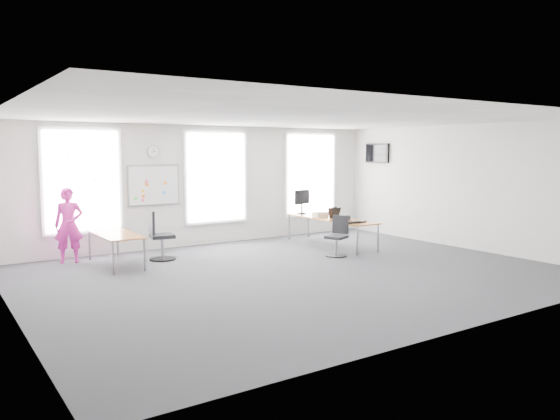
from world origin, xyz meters
TOP-DOWN VIEW (x-y plane):
  - floor at (0.00, 0.00)m, footprint 10.00×10.00m
  - ceiling at (0.00, 0.00)m, footprint 10.00×10.00m
  - wall_back at (0.00, 4.00)m, footprint 10.00×0.00m
  - wall_front at (0.00, -4.00)m, footprint 10.00×0.00m
  - wall_left at (-5.00, 0.00)m, footprint 0.00×10.00m
  - wall_right at (5.00, 0.00)m, footprint 0.00×10.00m
  - window_left at (-3.00, 3.97)m, footprint 1.60×0.06m
  - window_mid at (0.30, 3.97)m, footprint 1.60×0.06m
  - window_right at (3.30, 3.97)m, footprint 1.60×0.06m
  - desk_right at (2.53, 2.08)m, footprint 0.76×2.84m
  - desk_left at (-2.69, 2.68)m, footprint 0.74×1.84m
  - chair_right at (1.78, 0.91)m, footprint 0.53×0.53m
  - chair_left at (-1.74, 2.70)m, footprint 0.58×0.58m
  - person at (-3.42, 3.51)m, footprint 0.67×0.53m
  - whiteboard at (-1.35, 3.97)m, footprint 1.20×0.03m
  - wall_clock at (-1.35, 3.97)m, footprint 0.30×0.04m
  - tv at (4.95, 3.00)m, footprint 0.06×0.90m
  - keyboard at (2.38, 1.03)m, footprint 0.51×0.25m
  - mouse at (2.73, 1.04)m, footprint 0.09×0.12m
  - lens_cap at (2.59, 1.41)m, footprint 0.08×0.08m
  - headphones at (2.62, 1.59)m, footprint 0.19×0.10m
  - laptop_sleeve at (2.56, 1.98)m, footprint 0.35×0.24m
  - paper_stack at (2.48, 2.44)m, footprint 0.35×0.27m
  - monitor at (2.51, 3.29)m, footprint 0.57×0.23m

SIDE VIEW (x-z plane):
  - floor at x=0.00m, z-range 0.00..0.00m
  - chair_right at x=1.78m, z-range -0.06..0.85m
  - chair_left at x=-1.74m, z-range -0.07..1.01m
  - desk_left at x=-2.69m, z-range 0.28..0.95m
  - desk_right at x=2.53m, z-range 0.30..0.99m
  - lens_cap at x=2.59m, z-range 0.69..0.70m
  - keyboard at x=2.38m, z-range 0.69..0.72m
  - mouse at x=2.73m, z-range 0.69..0.73m
  - headphones at x=2.62m, z-range 0.69..0.80m
  - paper_stack at x=2.48m, z-range 0.69..0.81m
  - person at x=-3.42m, z-range 0.00..1.60m
  - laptop_sleeve at x=2.56m, z-range 0.69..0.96m
  - monitor at x=2.51m, z-range 0.76..1.39m
  - wall_back at x=0.00m, z-range -3.50..6.50m
  - wall_front at x=0.00m, z-range -3.50..6.50m
  - wall_left at x=-5.00m, z-range -3.50..6.50m
  - wall_right at x=5.00m, z-range -3.50..6.50m
  - whiteboard at x=-1.35m, z-range 1.10..2.00m
  - window_left at x=-3.00m, z-range 0.60..2.80m
  - window_mid at x=0.30m, z-range 0.60..2.80m
  - window_right at x=3.30m, z-range 0.60..2.80m
  - tv at x=4.95m, z-range 2.02..2.57m
  - wall_clock at x=-1.35m, z-range 2.20..2.50m
  - ceiling at x=0.00m, z-range 3.00..3.00m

